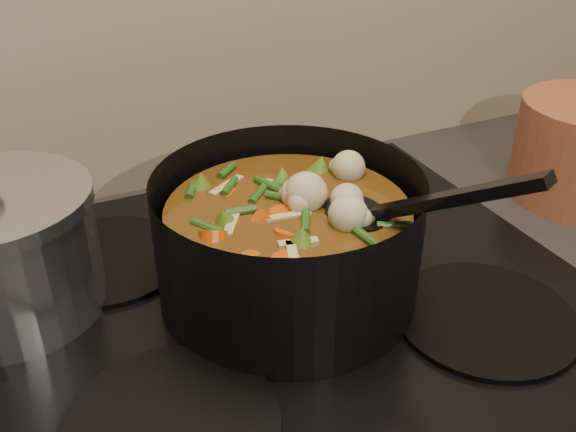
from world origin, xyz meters
name	(u,v)px	position (x,y,z in m)	size (l,w,h in m)	color
stovetop	(284,295)	(0.00, 1.93, 0.92)	(0.62, 0.54, 0.03)	black
stockpot	(289,242)	(0.00, 1.92, 0.99)	(0.32, 0.35, 0.20)	black
saucepan	(2,252)	(-0.26, 2.02, 1.00)	(0.19, 0.19, 0.16)	silver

